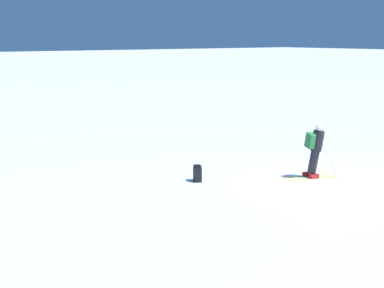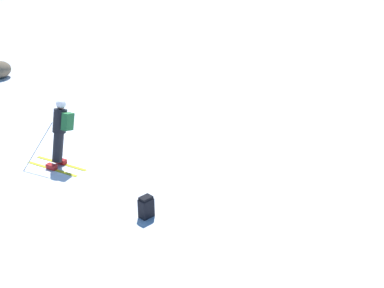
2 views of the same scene
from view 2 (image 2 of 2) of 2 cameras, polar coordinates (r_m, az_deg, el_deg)
The scene contains 3 objects.
ground_plane at distance 15.08m, azimuth -12.58°, elevation -0.86°, with size 300.00×300.00×0.00m, color white.
skier at distance 14.12m, azimuth -13.90°, elevation 1.53°, with size 1.26×1.71×1.77m.
spare_backpack at distance 11.73m, azimuth -4.91°, elevation -6.71°, with size 0.37×0.34×0.50m.
Camera 2 is at (11.85, 6.87, 6.30)m, focal length 50.00 mm.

